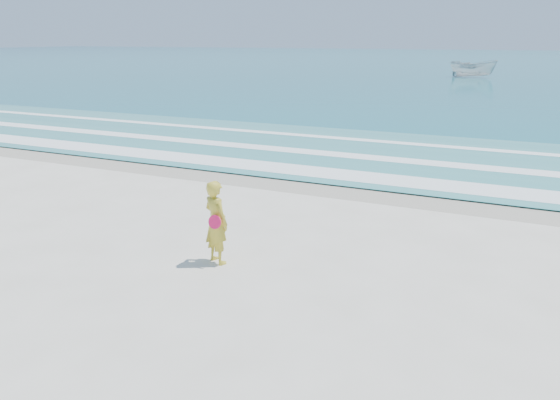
% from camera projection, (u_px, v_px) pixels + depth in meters
% --- Properties ---
extents(ground, '(400.00, 400.00, 0.00)m').
position_uv_depth(ground, '(137.00, 324.00, 8.46)').
color(ground, silver).
rests_on(ground, ground).
extents(wet_sand, '(400.00, 2.40, 0.00)m').
position_uv_depth(wet_sand, '(332.00, 186.00, 16.28)').
color(wet_sand, '#B2A893').
rests_on(wet_sand, ground).
extents(ocean, '(400.00, 190.00, 0.04)m').
position_uv_depth(ocean, '(509.00, 61.00, 99.71)').
color(ocean, '#19727F').
rests_on(ocean, ground).
extents(shallow, '(400.00, 10.00, 0.01)m').
position_uv_depth(shallow, '(377.00, 154.00, 20.62)').
color(shallow, '#59B7AD').
rests_on(shallow, ocean).
extents(foam_near, '(400.00, 1.40, 0.01)m').
position_uv_depth(foam_near, '(346.00, 175.00, 17.40)').
color(foam_near, white).
rests_on(foam_near, shallow).
extents(foam_mid, '(400.00, 0.90, 0.01)m').
position_uv_depth(foam_mid, '(371.00, 157.00, 19.92)').
color(foam_mid, white).
rests_on(foam_mid, shallow).
extents(foam_far, '(400.00, 0.60, 0.01)m').
position_uv_depth(foam_far, '(393.00, 142.00, 22.79)').
color(foam_far, white).
rests_on(foam_far, shallow).
extents(boat, '(4.95, 1.96, 1.89)m').
position_uv_depth(boat, '(473.00, 69.00, 59.42)').
color(boat, silver).
rests_on(boat, ocean).
extents(woman, '(0.71, 0.61, 1.66)m').
position_uv_depth(woman, '(216.00, 222.00, 10.56)').
color(woman, gold).
rests_on(woman, ground).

